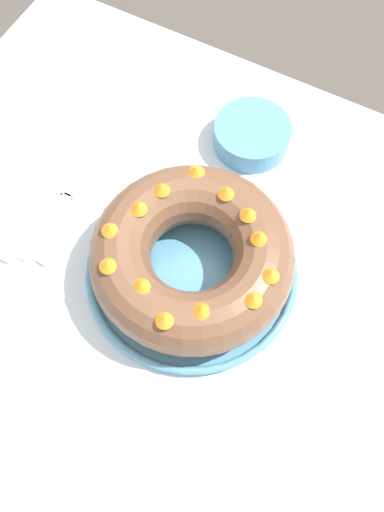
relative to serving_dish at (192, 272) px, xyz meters
The scene contains 8 objects.
ground_plane 0.74m from the serving_dish, 70.45° to the right, with size 8.00×8.00×0.00m, color #4C4742.
dining_table 0.12m from the serving_dish, 70.45° to the right, with size 1.12×0.93×0.73m.
serving_dish is the anchor object (origin of this frame).
bundt_cake 0.05m from the serving_dish, 85.02° to the right, with size 0.30×0.30×0.10m.
fork 0.24m from the serving_dish, behind, with size 0.02×0.18×0.01m.
serving_knife 0.27m from the serving_dish, behind, with size 0.02×0.21×0.01m.
cake_knife 0.21m from the serving_dish, behind, with size 0.02×0.16×0.01m.
side_bowl 0.26m from the serving_dish, 95.80° to the left, with size 0.13×0.13×0.04m, color #518EB2.
Camera 1 is at (0.16, -0.29, 1.57)m, focal length 42.00 mm.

